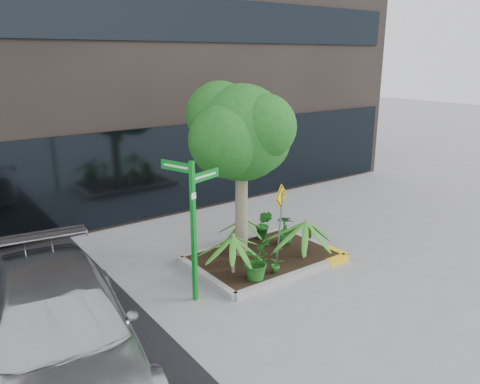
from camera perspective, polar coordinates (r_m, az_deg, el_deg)
ground at (r=10.73m, az=3.04°, el=-9.23°), size 80.00×80.00×0.00m
planter at (r=11.01m, az=3.09°, el=-7.95°), size 3.35×2.36×0.15m
tree at (r=10.27m, az=0.13°, el=7.22°), size 2.74×2.43×4.11m
palm_front at (r=10.72m, az=8.08°, el=-3.59°), size 1.03×1.03×1.14m
palm_left at (r=9.86m, az=-0.86°, el=-5.51°), size 0.97×0.97×1.08m
palm_back at (r=11.38m, az=0.52°, el=-3.34°), size 0.78×0.78×0.87m
parked_car at (r=7.60m, az=-21.21°, el=-15.54°), size 2.80×5.40×1.50m
shrub_a at (r=9.75m, az=1.83°, el=-8.40°), size 1.01×1.01×0.79m
shrub_b at (r=11.56m, az=5.51°, el=-4.59°), size 0.58×0.58×0.73m
shrub_c at (r=10.07m, az=4.39°, el=-8.21°), size 0.35×0.35×0.60m
shrub_d at (r=11.82m, az=2.93°, el=-3.96°), size 0.58×0.58×0.77m
street_sign_post at (r=8.86m, az=-5.76°, el=-2.86°), size 0.98×0.80×2.79m
cattle_sign at (r=10.24m, az=4.97°, el=-2.20°), size 0.52×0.23×1.82m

